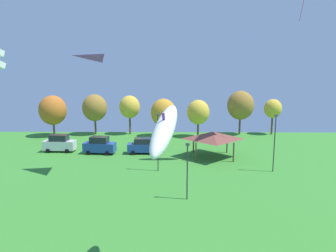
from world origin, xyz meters
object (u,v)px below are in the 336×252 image
kite_flying_0 (164,129)px  kite_flying_3 (103,74)px  treeline_tree_3 (163,113)px  treeline_tree_5 (240,105)px  parked_car_leftmost (59,143)px  treeline_tree_0 (53,110)px  treeline_tree_1 (95,108)px  parked_car_third_from_left (143,146)px  light_post_2 (187,167)px  treeline_tree_6 (273,109)px  parked_car_second_from_left (100,145)px  treeline_tree_2 (130,107)px  park_pavilion (213,135)px  light_post_1 (275,140)px  treeline_tree_4 (198,112)px  light_post_0 (158,139)px

kite_flying_0 → kite_flying_3: kite_flying_3 is taller
treeline_tree_3 → treeline_tree_5: (14.71, 2.26, 1.12)m
kite_flying_3 → parked_car_leftmost: 16.22m
treeline_tree_0 → treeline_tree_3: treeline_tree_0 is taller
treeline_tree_5 → treeline_tree_1: bearing=-179.1°
parked_car_third_from_left → light_post_2: size_ratio=0.82×
treeline_tree_3 → treeline_tree_6: bearing=6.3°
parked_car_third_from_left → light_post_2: (5.66, -16.32, 1.93)m
kite_flying_0 → parked_car_second_from_left: bearing=110.7°
light_post_2 → treeline_tree_5: 33.28m
parked_car_leftmost → treeline_tree_2: 16.73m
light_post_2 → treeline_tree_0: treeline_tree_0 is taller
kite_flying_0 → park_pavilion: kite_flying_0 is taller
treeline_tree_2 → light_post_1: bearing=-48.4°
kite_flying_0 → park_pavilion: (6.07, 25.27, -5.43)m
kite_flying_3 → parked_car_third_from_left: kite_flying_3 is taller
treeline_tree_4 → treeline_tree_0: bearing=179.1°
park_pavilion → light_post_0: bearing=-139.5°
kite_flying_3 → light_post_2: bearing=-41.9°
treeline_tree_0 → treeline_tree_2: 14.20m
light_post_0 → treeline_tree_5: (14.78, 22.71, 1.77)m
light_post_0 → parked_car_third_from_left: bearing=108.0°
kite_flying_3 → parked_car_second_from_left: (-2.63, 7.79, -10.27)m
kite_flying_3 → light_post_0: kite_flying_3 is taller
park_pavilion → treeline_tree_2: treeline_tree_2 is taller
light_post_2 → treeline_tree_1: (-16.19, 30.61, 2.10)m
treeline_tree_1 → treeline_tree_3: size_ratio=1.09×
treeline_tree_6 → parked_car_leftmost: bearing=-159.0°
parked_car_leftmost → treeline_tree_1: bearing=82.8°
kite_flying_0 → light_post_0: (-1.25, 19.02, -4.66)m
light_post_1 → treeline_tree_4: size_ratio=1.00×
light_post_1 → treeline_tree_5: 22.93m
treeline_tree_2 → treeline_tree_3: (6.54, -2.16, -0.80)m
kite_flying_0 → parked_car_third_from_left: size_ratio=1.11×
kite_flying_0 → light_post_2: bearing=80.4°
treeline_tree_0 → treeline_tree_4: bearing=-0.9°
light_post_2 → parked_car_third_from_left: bearing=109.1°
kite_flying_0 → treeline_tree_4: bearing=82.4°
kite_flying_3 → treeline_tree_4: (12.74, 20.01, -6.89)m
park_pavilion → treeline_tree_5: size_ratio=0.76×
kite_flying_3 → treeline_tree_3: 22.51m
treeline_tree_4 → kite_flying_3: bearing=-122.5°
treeline_tree_3 → treeline_tree_6: 21.08m
treeline_tree_1 → treeline_tree_6: treeline_tree_1 is taller
treeline_tree_2 → treeline_tree_3: bearing=-18.2°
treeline_tree_6 → treeline_tree_1: bearing=-179.2°
kite_flying_3 → light_post_0: bearing=-0.2°
treeline_tree_3 → park_pavilion: bearing=-62.9°
kite_flying_3 → treeline_tree_6: size_ratio=0.60×
parked_car_third_from_left → treeline_tree_5: treeline_tree_5 is taller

